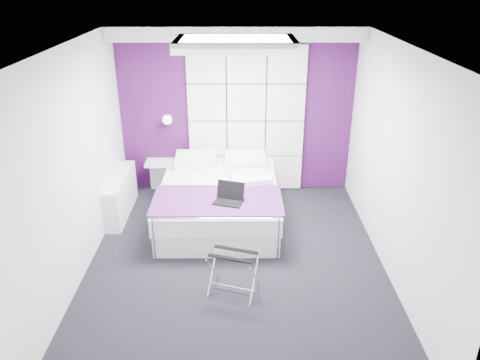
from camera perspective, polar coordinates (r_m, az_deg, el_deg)
The scene contains 15 objects.
floor at distance 5.84m, azimuth -0.48°, elevation -10.14°, with size 4.40×4.40×0.00m, color black.
ceiling at distance 4.87m, azimuth -0.59°, elevation 15.99°, with size 4.40×4.40×0.00m, color white.
wall_back at distance 7.30m, azimuth -0.43°, elevation 8.38°, with size 3.60×3.60×0.00m, color silver.
wall_left at distance 5.53m, azimuth -19.54°, elevation 1.59°, with size 4.40×4.40×0.00m, color silver.
wall_right at distance 5.51m, azimuth 18.56°, elevation 1.64°, with size 4.40×4.40×0.00m, color silver.
accent_wall at distance 7.29m, azimuth -0.43°, elevation 8.35°, with size 3.58×0.02×2.58m, color #3F0F43.
soffit at distance 6.81m, azimuth -0.47°, elevation 17.54°, with size 3.58×0.50×0.20m, color white.
headboard at distance 7.28m, azimuth 0.76°, elevation 7.26°, with size 1.80×0.08×2.30m, color silver, non-canonical shape.
skylight at distance 5.47m, azimuth -0.54°, elevation 16.38°, with size 1.36×0.86×0.12m, color white, non-canonical shape.
wall_lamp at distance 7.27m, azimuth -8.81°, elevation 7.36°, with size 0.15×0.15×0.15m, color white.
radiator at distance 7.03m, azimuth -14.36°, elevation -1.80°, with size 0.22×1.20×0.60m, color white.
bed at distance 6.66m, azimuth -2.55°, elevation -2.50°, with size 1.69×2.04×0.72m.
nightstand at distance 7.49m, azimuth -9.81°, elevation 2.10°, with size 0.42×0.33×0.05m, color white.
luggage_rack at distance 5.26m, azimuth -0.81°, elevation -11.22°, with size 0.51×0.37×0.50m.
laptop at distance 6.01m, azimuth -1.41°, elevation -2.06°, with size 0.36×0.26×0.26m.
Camera 1 is at (0.03, -4.81, 3.31)m, focal length 35.00 mm.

